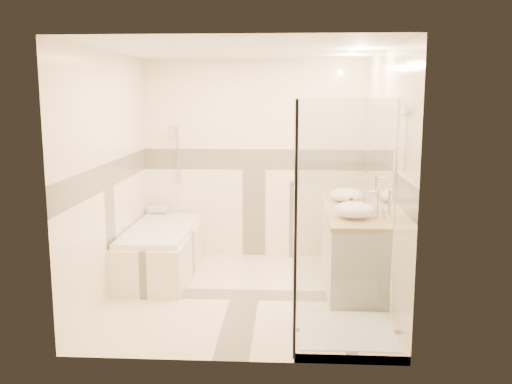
# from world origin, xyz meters

# --- Properties ---
(room) EXTENTS (2.82, 3.02, 2.52)m
(room) POSITION_xyz_m (0.06, 0.01, 1.26)
(room) COLOR #F3DFC1
(room) RESTS_ON ground
(bathtub) EXTENTS (0.75, 1.70, 0.56)m
(bathtub) POSITION_xyz_m (-1.02, 0.65, 0.31)
(bathtub) COLOR #F8E4C7
(bathtub) RESTS_ON ground
(vanity) EXTENTS (0.58, 1.62, 0.85)m
(vanity) POSITION_xyz_m (1.12, 0.30, 0.43)
(vanity) COLOR white
(vanity) RESTS_ON ground
(shower_enclosure) EXTENTS (0.96, 0.93, 2.04)m
(shower_enclosure) POSITION_xyz_m (0.83, -0.97, 0.51)
(shower_enclosure) COLOR #F8E4C7
(shower_enclosure) RESTS_ON ground
(vessel_sink_near) EXTENTS (0.39, 0.39, 0.15)m
(vessel_sink_near) POSITION_xyz_m (1.10, 0.84, 0.93)
(vessel_sink_near) COLOR white
(vessel_sink_near) RESTS_ON vanity
(vessel_sink_far) EXTENTS (0.41, 0.41, 0.16)m
(vessel_sink_far) POSITION_xyz_m (1.10, -0.05, 0.93)
(vessel_sink_far) COLOR white
(vessel_sink_far) RESTS_ON vanity
(faucet_near) EXTENTS (0.12, 0.03, 0.29)m
(faucet_near) POSITION_xyz_m (1.32, 0.84, 1.02)
(faucet_near) COLOR silver
(faucet_near) RESTS_ON vanity
(faucet_far) EXTENTS (0.12, 0.03, 0.28)m
(faucet_far) POSITION_xyz_m (1.32, -0.05, 1.02)
(faucet_far) COLOR silver
(faucet_far) RESTS_ON vanity
(amenity_bottle_a) EXTENTS (0.07, 0.07, 0.16)m
(amenity_bottle_a) POSITION_xyz_m (1.10, 0.14, 0.93)
(amenity_bottle_a) COLOR black
(amenity_bottle_a) RESTS_ON vanity
(amenity_bottle_b) EXTENTS (0.13, 0.13, 0.13)m
(amenity_bottle_b) POSITION_xyz_m (1.10, 0.33, 0.92)
(amenity_bottle_b) COLOR black
(amenity_bottle_b) RESTS_ON vanity
(folded_towels) EXTENTS (0.16, 0.25, 0.08)m
(folded_towels) POSITION_xyz_m (1.10, 1.00, 0.89)
(folded_towels) COLOR silver
(folded_towels) RESTS_ON vanity
(rolled_towel) EXTENTS (0.24, 0.11, 0.11)m
(rolled_towel) POSITION_xyz_m (-1.23, 1.37, 0.61)
(rolled_towel) COLOR silver
(rolled_towel) RESTS_ON bathtub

